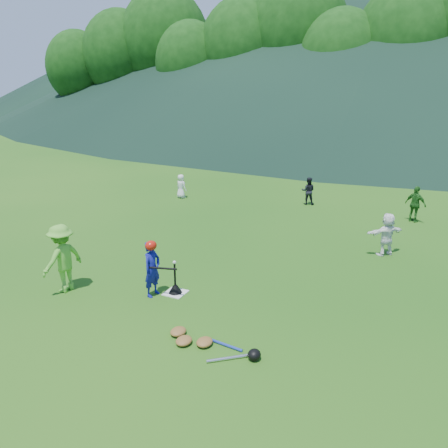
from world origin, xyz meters
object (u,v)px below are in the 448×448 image
object	(u,v)px
fielder_b	(308,191)
equipment_pile	(204,342)
fielder_d	(387,234)
fielder_a	(181,186)
fielder_c	(415,204)
home_plate	(176,293)
adult_coach	(62,258)
batting_tee	(175,288)
batter_child	(152,269)

from	to	relation	value
fielder_b	equipment_pile	size ratio (longest dim) A/B	0.59
fielder_d	fielder_a	bearing A→B (deg)	-64.73
fielder_a	fielder_c	bearing A→B (deg)	-163.02
fielder_a	fielder_d	distance (m)	8.87
home_plate	adult_coach	distance (m)	2.60
batting_tee	equipment_pile	distance (m)	2.17
fielder_d	batting_tee	size ratio (longest dim) A/B	1.73
fielder_d	batting_tee	world-z (taller)	fielder_d
home_plate	adult_coach	size ratio (longest dim) A/B	0.29
batting_tee	fielder_b	bearing A→B (deg)	86.10
batter_child	fielder_b	xyz separation A→B (m)	(0.99, 9.08, -0.09)
fielder_d	equipment_pile	distance (m)	6.46
fielder_d	home_plate	bearing A→B (deg)	4.67
adult_coach	equipment_pile	size ratio (longest dim) A/B	0.85
home_plate	fielder_d	xyz separation A→B (m)	(3.92, 4.45, 0.58)
batter_child	adult_coach	bearing A→B (deg)	114.96
fielder_b	fielder_c	xyz separation A→B (m)	(3.85, -0.72, 0.08)
fielder_b	fielder_c	world-z (taller)	fielder_c
fielder_d	equipment_pile	size ratio (longest dim) A/B	0.65
fielder_b	fielder_d	bearing A→B (deg)	113.66
batting_tee	equipment_pile	xyz separation A→B (m)	(1.54, -1.54, -0.06)
fielder_a	fielder_d	bearing A→B (deg)	173.02
batting_tee	equipment_pile	bearing A→B (deg)	-45.07
home_plate	fielder_c	size ratio (longest dim) A/B	0.37
batter_child	fielder_c	xyz separation A→B (m)	(4.85, 8.36, -0.01)
batter_child	batting_tee	xyz separation A→B (m)	(0.39, 0.28, -0.49)
home_plate	fielder_b	distance (m)	8.84
fielder_a	batting_tee	distance (m)	8.77
fielder_c	adult_coach	bearing A→B (deg)	79.03
fielder_c	equipment_pile	bearing A→B (deg)	99.06
home_plate	batting_tee	xyz separation A→B (m)	(0.00, 0.00, 0.12)
fielder_a	fielder_c	distance (m)	8.84
fielder_b	fielder_d	world-z (taller)	fielder_d
batter_child	fielder_c	size ratio (longest dim) A/B	1.01
equipment_pile	home_plate	bearing A→B (deg)	134.93
batter_child	adult_coach	xyz separation A→B (m)	(-1.91, -0.64, 0.15)
fielder_a	equipment_pile	world-z (taller)	fielder_a
fielder_c	equipment_pile	distance (m)	10.07
fielder_b	batter_child	bearing A→B (deg)	70.15
fielder_b	home_plate	bearing A→B (deg)	72.49
batting_tee	fielder_c	bearing A→B (deg)	61.14
fielder_a	fielder_b	bearing A→B (deg)	-152.48
home_plate	fielder_c	world-z (taller)	fielder_c
batter_child	fielder_c	distance (m)	9.67
fielder_a	batting_tee	world-z (taller)	fielder_a
adult_coach	fielder_c	bearing A→B (deg)	150.13
fielder_d	fielder_c	bearing A→B (deg)	-142.33
adult_coach	fielder_b	world-z (taller)	adult_coach
fielder_b	batting_tee	size ratio (longest dim) A/B	1.56
batter_child	fielder_d	size ratio (longest dim) A/B	1.05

